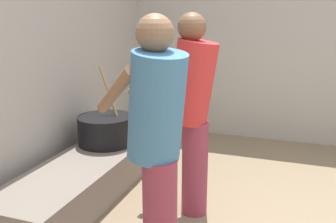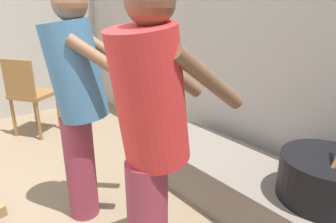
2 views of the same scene
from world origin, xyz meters
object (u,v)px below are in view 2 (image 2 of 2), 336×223
at_px(cooking_pot_main, 325,178).
at_px(cook_in_red_shirt, 151,133).
at_px(cook_in_blue_shirt, 78,97).
at_px(chair_brown_wood, 29,93).

distance_m(cooking_pot_main, cook_in_red_shirt, 1.11).
xyz_separation_m(cook_in_blue_shirt, chair_brown_wood, (-1.69, 0.13, -0.37)).
height_order(cook_in_red_shirt, chair_brown_wood, cook_in_red_shirt).
bearing_deg(chair_brown_wood, cook_in_red_shirt, -2.72).
relative_size(cook_in_red_shirt, chair_brown_wood, 1.75).
bearing_deg(cook_in_blue_shirt, cook_in_red_shirt, 1.14).
bearing_deg(cook_in_red_shirt, chair_brown_wood, 177.28).
distance_m(cooking_pot_main, chair_brown_wood, 2.97).
xyz_separation_m(cook_in_red_shirt, chair_brown_wood, (-2.45, 0.12, -0.38)).
bearing_deg(cooking_pot_main, cook_in_red_shirt, -112.71).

